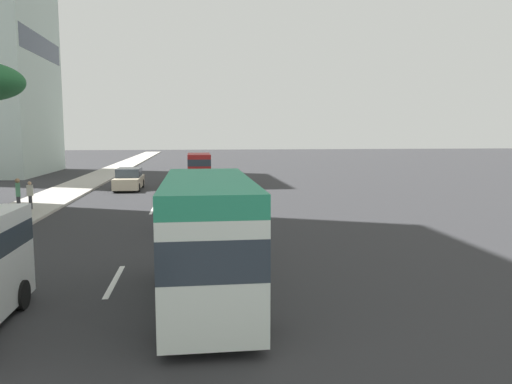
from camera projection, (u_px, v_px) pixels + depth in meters
name	position (u px, v px, depth m)	size (l,w,h in m)	color
ground_plane	(160.00, 196.00, 33.87)	(198.00, 198.00, 0.00)	#2D2D30
sidewalk_right	(56.00, 196.00, 32.99)	(162.00, 3.37, 0.15)	#B2ADA3
lane_stripe_mid	(115.00, 281.00, 14.25)	(3.20, 0.16, 0.01)	silver
lane_stripe_far	(153.00, 210.00, 27.59)	(3.20, 0.16, 0.01)	silver
car_second	(129.00, 180.00, 37.52)	(4.76, 1.94, 1.64)	beige
car_third	(207.00, 212.00, 22.00)	(4.69, 1.85, 1.67)	#1E478C
van_fourth	(199.00, 166.00, 42.25)	(4.84, 2.06, 2.57)	#A51E1E
minibus_fifth	(208.00, 236.00, 12.23)	(6.79, 2.26, 3.18)	silver
pedestrian_near_lamp	(18.00, 194.00, 25.42)	(0.38, 0.32, 1.83)	#333338
pedestrian_by_tree	(30.00, 194.00, 26.76)	(0.30, 0.36, 1.55)	#333338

